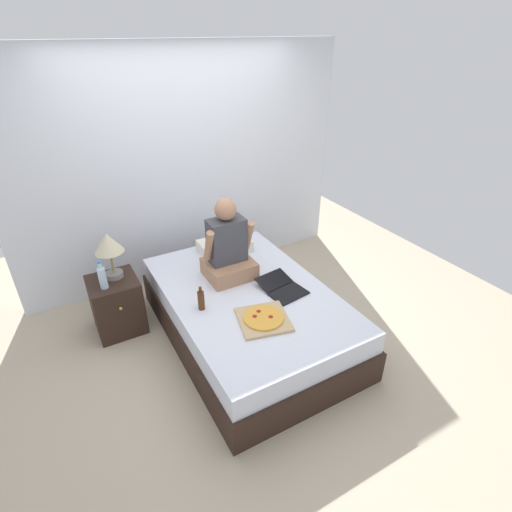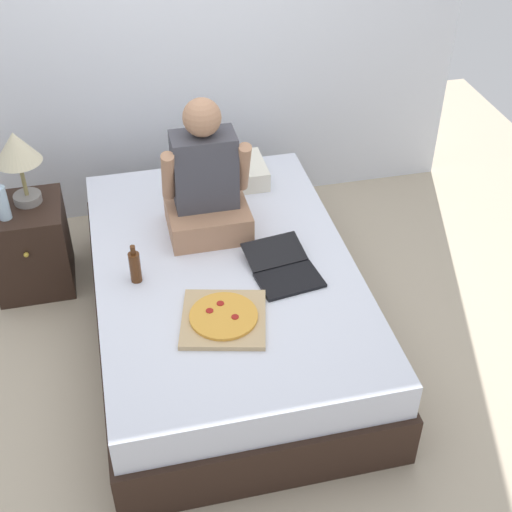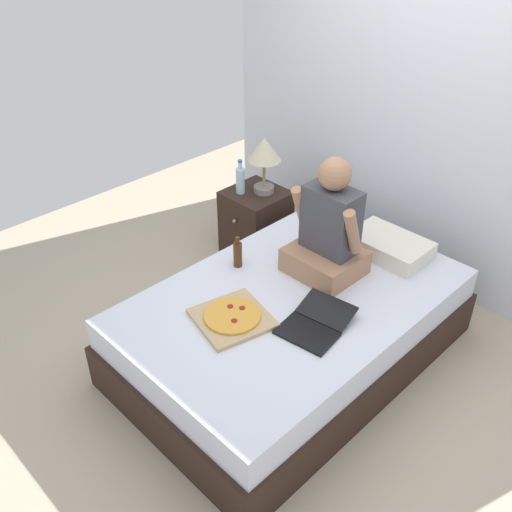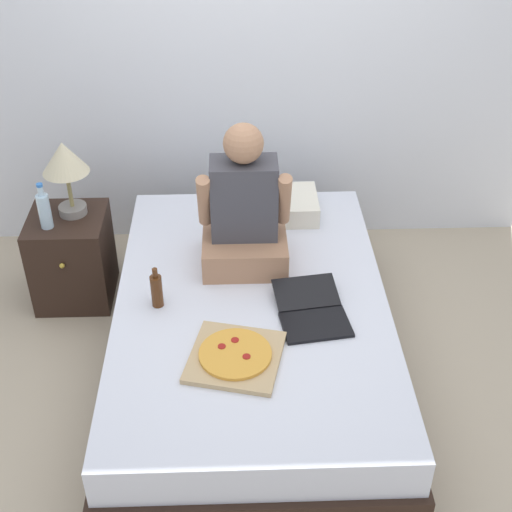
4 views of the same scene
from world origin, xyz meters
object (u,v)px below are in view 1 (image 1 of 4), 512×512
at_px(person_seated, 228,249).
at_px(beer_bottle_on_bed, 201,300).
at_px(laptop, 284,289).
at_px(bed, 248,314).
at_px(nightstand_left, 117,305).
at_px(lamp_on_left_nightstand, 109,246).
at_px(pizza_box, 263,319).
at_px(water_bottle, 102,277).

bearing_deg(person_seated, beer_bottle_on_bed, -139.77).
distance_m(laptop, beer_bottle_on_bed, 0.76).
xyz_separation_m(bed, person_seated, (-0.03, 0.34, 0.54)).
distance_m(nightstand_left, lamp_on_left_nightstand, 0.61).
bearing_deg(bed, laptop, -27.73).
bearing_deg(nightstand_left, pizza_box, -49.86).
xyz_separation_m(nightstand_left, laptop, (1.33, -0.86, 0.25)).
bearing_deg(bed, beer_bottle_on_bed, -176.06).
bearing_deg(bed, nightstand_left, 145.88).
relative_size(bed, laptop, 4.69).
relative_size(laptop, beer_bottle_on_bed, 2.07).
xyz_separation_m(bed, nightstand_left, (-1.05, 0.71, 0.03)).
relative_size(bed, pizza_box, 4.43).
xyz_separation_m(laptop, beer_bottle_on_bed, (-0.75, 0.12, 0.07)).
bearing_deg(pizza_box, nightstand_left, 130.14).
relative_size(nightstand_left, pizza_box, 1.15).
bearing_deg(water_bottle, beer_bottle_on_bed, -44.44).
bearing_deg(beer_bottle_on_bed, lamp_on_left_nightstand, 124.51).
xyz_separation_m(water_bottle, pizza_box, (1.04, -1.05, -0.14)).
height_order(lamp_on_left_nightstand, laptop, lamp_on_left_nightstand).
relative_size(person_seated, pizza_box, 1.62).
relative_size(nightstand_left, water_bottle, 2.01).
distance_m(nightstand_left, person_seated, 1.20).
xyz_separation_m(bed, beer_bottle_on_bed, (-0.46, -0.03, 0.35)).
distance_m(nightstand_left, beer_bottle_on_bed, 1.00).
xyz_separation_m(water_bottle, laptop, (1.41, -0.77, -0.14)).
distance_m(bed, pizza_box, 0.52).
relative_size(nightstand_left, lamp_on_left_nightstand, 1.23).
height_order(laptop, pizza_box, laptop).
bearing_deg(laptop, lamp_on_left_nightstand, 144.88).
bearing_deg(nightstand_left, person_seated, -20.09).
bearing_deg(person_seated, water_bottle, 165.57).
bearing_deg(beer_bottle_on_bed, person_seated, 40.23).
xyz_separation_m(lamp_on_left_nightstand, person_seated, (0.98, -0.42, -0.09)).
bearing_deg(beer_bottle_on_bed, bed, 3.94).
bearing_deg(nightstand_left, lamp_on_left_nightstand, 51.37).
height_order(bed, pizza_box, pizza_box).
relative_size(bed, person_seated, 2.74).
bearing_deg(lamp_on_left_nightstand, nightstand_left, -128.63).
height_order(bed, nightstand_left, nightstand_left).
bearing_deg(nightstand_left, beer_bottle_on_bed, -51.77).
distance_m(pizza_box, beer_bottle_on_bed, 0.55).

